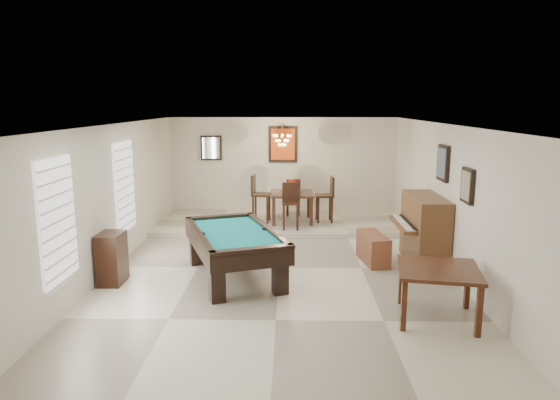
{
  "coord_description": "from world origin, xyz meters",
  "views": [
    {
      "loc": [
        0.18,
        -8.73,
        2.96
      ],
      "look_at": [
        0.0,
        0.6,
        1.15
      ],
      "focal_mm": 32.0,
      "sensor_mm": 36.0,
      "label": 1
    }
  ],
  "objects_px": {
    "dining_table": "(292,205)",
    "dining_chair_west": "(261,198)",
    "upright_piano": "(416,230)",
    "piano_bench": "(373,248)",
    "dining_chair_south": "(291,206)",
    "dining_chair_east": "(324,199)",
    "dining_chair_north": "(293,197)",
    "apothecary_chest": "(112,258)",
    "flower_vase": "(292,183)",
    "pool_table": "(234,255)",
    "square_table": "(437,294)",
    "chandelier": "(282,136)"
  },
  "relations": [
    {
      "from": "dining_table",
      "to": "dining_chair_west",
      "type": "relative_size",
      "value": 0.87
    },
    {
      "from": "upright_piano",
      "to": "piano_bench",
      "type": "xyz_separation_m",
      "value": [
        -0.78,
        0.04,
        -0.37
      ]
    },
    {
      "from": "dining_chair_south",
      "to": "dining_chair_east",
      "type": "relative_size",
      "value": 0.95
    },
    {
      "from": "dining_chair_north",
      "to": "dining_chair_east",
      "type": "relative_size",
      "value": 0.87
    },
    {
      "from": "apothecary_chest",
      "to": "flower_vase",
      "type": "bearing_deg",
      "value": 52.77
    },
    {
      "from": "dining_chair_north",
      "to": "piano_bench",
      "type": "bearing_deg",
      "value": 110.94
    },
    {
      "from": "apothecary_chest",
      "to": "dining_chair_east",
      "type": "relative_size",
      "value": 0.77
    },
    {
      "from": "dining_chair_south",
      "to": "dining_chair_west",
      "type": "distance_m",
      "value": 0.99
    },
    {
      "from": "apothecary_chest",
      "to": "dining_chair_north",
      "type": "distance_m",
      "value": 5.59
    },
    {
      "from": "dining_table",
      "to": "dining_chair_west",
      "type": "distance_m",
      "value": 0.76
    },
    {
      "from": "flower_vase",
      "to": "dining_chair_south",
      "type": "bearing_deg",
      "value": -92.32
    },
    {
      "from": "apothecary_chest",
      "to": "dining_table",
      "type": "xyz_separation_m",
      "value": [
        3.02,
        3.97,
        0.11
      ]
    },
    {
      "from": "pool_table",
      "to": "square_table",
      "type": "distance_m",
      "value": 3.41
    },
    {
      "from": "dining_table",
      "to": "apothecary_chest",
      "type": "bearing_deg",
      "value": -127.23
    },
    {
      "from": "apothecary_chest",
      "to": "dining_chair_west",
      "type": "relative_size",
      "value": 0.74
    },
    {
      "from": "apothecary_chest",
      "to": "chandelier",
      "type": "bearing_deg",
      "value": 55.35
    },
    {
      "from": "dining_chair_south",
      "to": "pool_table",
      "type": "bearing_deg",
      "value": -108.3
    },
    {
      "from": "dining_table",
      "to": "dining_chair_south",
      "type": "height_order",
      "value": "dining_chair_south"
    },
    {
      "from": "pool_table",
      "to": "square_table",
      "type": "xyz_separation_m",
      "value": [
        3.0,
        -1.63,
        -0.03
      ]
    },
    {
      "from": "dining_chair_west",
      "to": "chandelier",
      "type": "height_order",
      "value": "chandelier"
    },
    {
      "from": "upright_piano",
      "to": "dining_table",
      "type": "relative_size",
      "value": 1.52
    },
    {
      "from": "dining_chair_east",
      "to": "chandelier",
      "type": "relative_size",
      "value": 1.85
    },
    {
      "from": "piano_bench",
      "to": "dining_table",
      "type": "distance_m",
      "value": 3.18
    },
    {
      "from": "upright_piano",
      "to": "dining_chair_west",
      "type": "xyz_separation_m",
      "value": [
        -3.05,
        2.78,
        0.06
      ]
    },
    {
      "from": "upright_piano",
      "to": "dining_chair_west",
      "type": "distance_m",
      "value": 4.13
    },
    {
      "from": "dining_chair_north",
      "to": "square_table",
      "type": "bearing_deg",
      "value": 105.84
    },
    {
      "from": "piano_bench",
      "to": "dining_chair_east",
      "type": "xyz_separation_m",
      "value": [
        -0.74,
        2.79,
        0.4
      ]
    },
    {
      "from": "square_table",
      "to": "dining_chair_north",
      "type": "bearing_deg",
      "value": 108.08
    },
    {
      "from": "dining_chair_west",
      "to": "piano_bench",
      "type": "bearing_deg",
      "value": -134.13
    },
    {
      "from": "upright_piano",
      "to": "dining_chair_east",
      "type": "distance_m",
      "value": 3.21
    },
    {
      "from": "dining_chair_north",
      "to": "dining_chair_west",
      "type": "relative_size",
      "value": 0.83
    },
    {
      "from": "square_table",
      "to": "flower_vase",
      "type": "relative_size",
      "value": 5.0
    },
    {
      "from": "dining_table",
      "to": "square_table",
      "type": "bearing_deg",
      "value": -69.36
    },
    {
      "from": "upright_piano",
      "to": "flower_vase",
      "type": "height_order",
      "value": "upright_piano"
    },
    {
      "from": "apothecary_chest",
      "to": "dining_chair_north",
      "type": "xyz_separation_m",
      "value": [
        3.05,
        4.68,
        0.17
      ]
    },
    {
      "from": "piano_bench",
      "to": "dining_table",
      "type": "bearing_deg",
      "value": 118.82
    },
    {
      "from": "upright_piano",
      "to": "dining_chair_north",
      "type": "xyz_separation_m",
      "value": [
        -2.28,
        3.52,
        -0.04
      ]
    },
    {
      "from": "dining_chair_north",
      "to": "dining_chair_east",
      "type": "bearing_deg",
      "value": 135.14
    },
    {
      "from": "square_table",
      "to": "apothecary_chest",
      "type": "distance_m",
      "value": 5.19
    },
    {
      "from": "piano_bench",
      "to": "flower_vase",
      "type": "xyz_separation_m",
      "value": [
        -1.53,
        2.78,
        0.79
      ]
    },
    {
      "from": "dining_table",
      "to": "dining_chair_west",
      "type": "bearing_deg",
      "value": -177.19
    },
    {
      "from": "pool_table",
      "to": "dining_chair_east",
      "type": "height_order",
      "value": "dining_chair_east"
    },
    {
      "from": "dining_chair_east",
      "to": "chandelier",
      "type": "xyz_separation_m",
      "value": [
        -1.03,
        0.04,
        1.52
      ]
    },
    {
      "from": "pool_table",
      "to": "dining_table",
      "type": "xyz_separation_m",
      "value": [
        1.0,
        3.67,
        0.14
      ]
    },
    {
      "from": "dining_table",
      "to": "flower_vase",
      "type": "distance_m",
      "value": 0.53
    },
    {
      "from": "piano_bench",
      "to": "flower_vase",
      "type": "bearing_deg",
      "value": 118.82
    },
    {
      "from": "upright_piano",
      "to": "apothecary_chest",
      "type": "bearing_deg",
      "value": -167.76
    },
    {
      "from": "square_table",
      "to": "dining_chair_west",
      "type": "bearing_deg",
      "value": 117.46
    },
    {
      "from": "piano_bench",
      "to": "apothecary_chest",
      "type": "bearing_deg",
      "value": -165.28
    },
    {
      "from": "apothecary_chest",
      "to": "dining_chair_north",
      "type": "height_order",
      "value": "dining_chair_north"
    }
  ]
}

